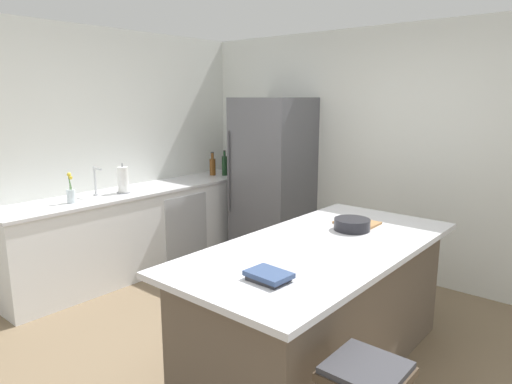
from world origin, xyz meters
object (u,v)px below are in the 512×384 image
Objects in this scene: kitchen_island at (320,305)px; flower_vase at (71,193)px; wine_bottle at (225,165)px; whiskey_bottle at (213,166)px; refrigerator at (273,179)px; cookbook_stack at (269,276)px; cutting_board at (357,223)px; sink_faucet at (96,180)px; vinegar_bottle at (230,166)px; mixing_bowl at (352,224)px; syrup_bottle at (229,165)px; paper_towel_roll at (123,180)px.

flower_vase is at bearing -168.81° from kitchen_island.
wine_bottle is 0.16m from whiskey_bottle.
refrigerator reaches higher than wine_bottle.
cookbook_stack is 0.78× the size of cutting_board.
sink_faucet is 2.63m from cutting_board.
flower_vase reaches higher than vinegar_bottle.
syrup_bottle is at bearing 152.61° from mixing_bowl.
sink_faucet reaches higher than syrup_bottle.
flower_vase is (-0.79, -2.08, 0.06)m from refrigerator.
refrigerator is at bearing 148.95° from cutting_board.
refrigerator reaches higher than cutting_board.
refrigerator is 2.93m from cookbook_stack.
paper_towel_roll reaches higher than vinegar_bottle.
kitchen_island is at bearing -2.26° from paper_towel_roll.
cookbook_stack is (2.54, -2.28, -0.11)m from wine_bottle.
whiskey_bottle reaches higher than kitchen_island.
cookbook_stack is (2.67, -2.19, -0.10)m from whiskey_bottle.
flower_vase is at bearing 174.75° from cookbook_stack.
refrigerator is at bearing 145.34° from mixing_bowl.
syrup_bottle is 0.28m from whiskey_bottle.
syrup_bottle is at bearing 145.51° from kitchen_island.
flower_vase reaches higher than cookbook_stack.
kitchen_island is 3.13m from syrup_bottle.
wine_bottle is at bearing -92.79° from vinegar_bottle.
refrigerator is 2.22m from flower_vase.
flower_vase is (-2.46, -0.49, 0.54)m from kitchen_island.
mixing_bowl is at bearing -24.83° from wine_bottle.
whiskey_bottle is (-0.13, -0.18, 0.01)m from vinegar_bottle.
wine_bottle is (-0.75, -0.03, 0.10)m from refrigerator.
mixing_bowl is (-0.01, 0.43, 0.49)m from kitchen_island.
paper_towel_roll is 2.73m from cookbook_stack.
flower_vase is 1.07× the size of mixing_bowl.
sink_faucet is 1.72m from wine_bottle.
wine_bottle is (0.03, 2.04, 0.04)m from flower_vase.
vinegar_bottle is 0.23m from whiskey_bottle.
paper_towel_roll is at bearing 162.43° from cookbook_stack.
sink_faucet is (-2.57, -0.16, 0.61)m from kitchen_island.
flower_vase is 2.14m from vinegar_bottle.
kitchen_island is at bearing 11.19° from flower_vase.
vinegar_bottle is at bearing 54.10° from whiskey_bottle.
cutting_board is at bearing -24.53° from syrup_bottle.
mixing_bowl is (2.55, -1.03, -0.08)m from whiskey_bottle.
refrigerator is at bearing 62.94° from sink_faucet.
refrigerator reaches higher than cookbook_stack.
paper_towel_roll is 0.98× the size of cutting_board.
vinegar_bottle is at bearing 156.31° from cutting_board.
refrigerator is at bearing -4.92° from vinegar_bottle.
cutting_board is (2.36, -1.04, -0.10)m from vinegar_bottle.
vinegar_bottle is at bearing 87.21° from wine_bottle.
paper_towel_roll is 1.25× the size of syrup_bottle.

